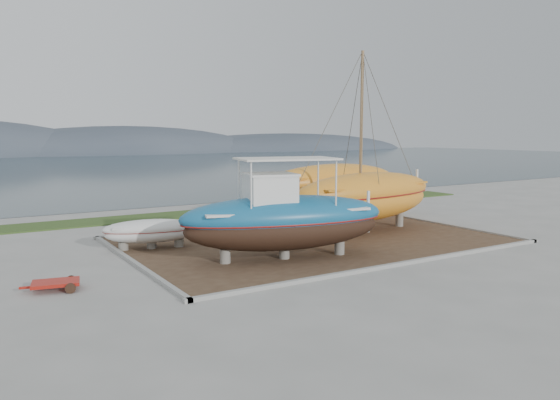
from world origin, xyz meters
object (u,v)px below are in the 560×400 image
white_dinghy (151,234)px  orange_sailboat (367,143)px  blue_caique (284,209)px  red_trailer (56,286)px  orange_bare_hull (333,192)px

white_dinghy → orange_sailboat: size_ratio=0.45×
orange_sailboat → blue_caique: bearing=-164.6°
white_dinghy → red_trailer: 6.87m
red_trailer → blue_caique: bearing=10.3°
blue_caique → orange_bare_hull: (8.60, 7.90, -0.50)m
blue_caique → white_dinghy: bearing=142.7°
white_dinghy → orange_bare_hull: (12.75, 2.90, 0.99)m
blue_caique → orange_sailboat: orange_sailboat is taller
white_dinghy → orange_sailboat: orange_sailboat is taller
white_dinghy → orange_bare_hull: size_ratio=0.44×
blue_caique → orange_bare_hull: size_ratio=0.89×
orange_sailboat → white_dinghy: bearing=162.4°
blue_caique → white_dinghy: size_ratio=2.04×
blue_caique → red_trailer: size_ratio=3.85×
blue_caique → white_dinghy: 6.67m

